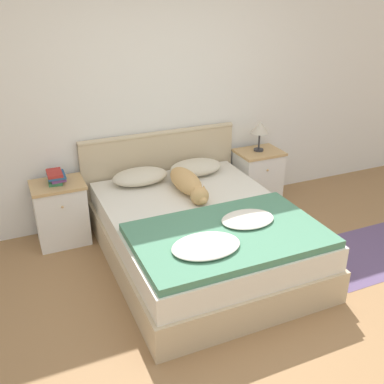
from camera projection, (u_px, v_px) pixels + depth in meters
ground_plane at (263, 324)px, 3.42m from camera, size 16.00×16.00×0.00m
wall_back at (162, 98)px, 4.64m from camera, size 9.00×0.06×2.55m
bed at (201, 236)px, 4.11m from camera, size 1.63×2.09×0.51m
headboard at (160, 171)px, 4.89m from camera, size 1.71×0.06×0.95m
nightstand_left at (61, 213)px, 4.39m from camera, size 0.50×0.40×0.63m
nightstand_right at (258, 177)px, 5.20m from camera, size 0.50×0.40×0.63m
pillow_left at (140, 176)px, 4.53m from camera, size 0.57×0.37×0.15m
pillow_right at (196, 167)px, 4.75m from camera, size 0.57×0.37×0.15m
quilt at (228, 235)px, 3.55m from camera, size 1.52×0.96×0.11m
dog at (188, 183)px, 4.32m from camera, size 0.23×0.82×0.20m
book_stack at (56, 177)px, 4.25m from camera, size 0.17×0.24×0.11m
table_lamp at (260, 128)px, 4.97m from camera, size 0.20×0.20×0.34m
rug at (368, 253)px, 4.31m from camera, size 1.20×0.81×0.00m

